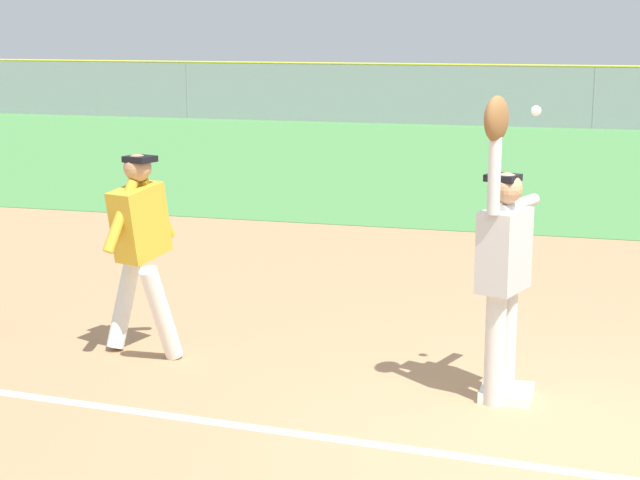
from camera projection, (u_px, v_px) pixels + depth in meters
name	position (u px, v px, depth m)	size (l,w,h in m)	color
ground_plane	(555.00, 439.00, 6.89)	(69.87, 69.87, 0.00)	tan
outfield_grass	(588.00, 165.00, 20.26)	(46.67, 14.67, 0.01)	#4C8C47
first_base	(507.00, 393.00, 7.63)	(0.38, 0.38, 0.08)	white
fielder	(503.00, 255.00, 7.36)	(0.41, 0.88, 2.28)	silver
runner	(140.00, 240.00, 8.44)	(0.76, 0.83, 1.72)	white
baseball	(536.00, 111.00, 7.27)	(0.07, 0.07, 0.07)	white
outfield_fence	(594.00, 97.00, 27.00)	(46.75, 0.08, 1.69)	#93999E
parked_car_silver	(249.00, 89.00, 33.00)	(4.40, 2.12, 1.25)	#B7B7BC
parked_car_black	(434.00, 92.00, 31.75)	(4.43, 2.17, 1.25)	black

